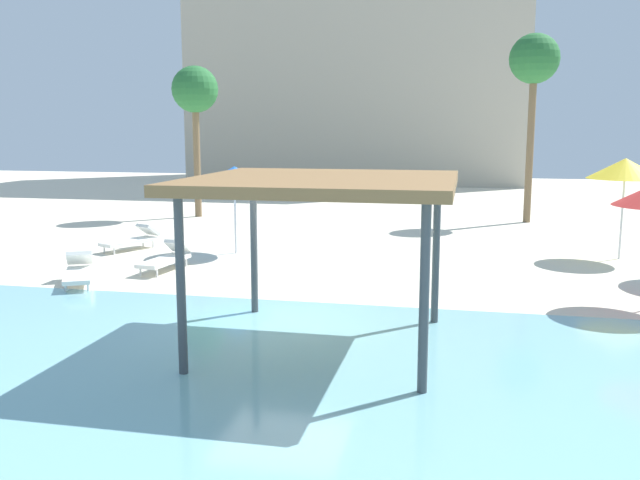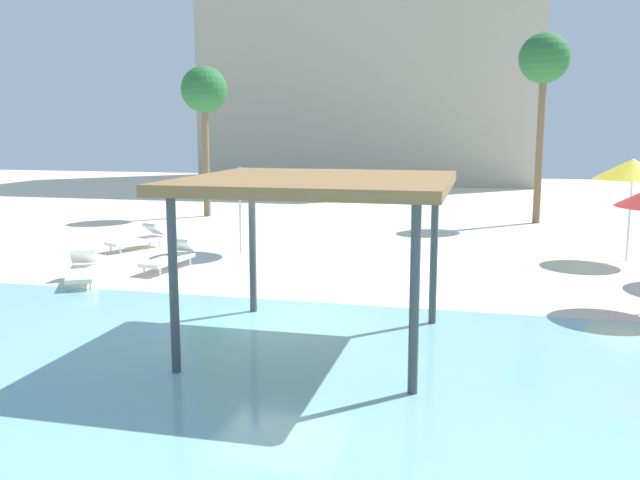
# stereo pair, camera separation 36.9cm
# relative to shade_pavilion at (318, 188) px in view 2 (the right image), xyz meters

# --- Properties ---
(ground_plane) EXTENTS (80.00, 80.00, 0.00)m
(ground_plane) POSITION_rel_shade_pavilion_xyz_m (-1.09, 1.27, -2.73)
(ground_plane) COLOR beige
(lagoon_water) EXTENTS (44.00, 13.50, 0.04)m
(lagoon_water) POSITION_rel_shade_pavilion_xyz_m (-1.09, -3.98, -2.71)
(lagoon_water) COLOR #7AB7C1
(lagoon_water) RESTS_ON ground
(shade_pavilion) EXTENTS (4.27, 4.27, 2.91)m
(shade_pavilion) POSITION_rel_shade_pavilion_xyz_m (0.00, 0.00, 0.00)
(shade_pavilion) COLOR #42474C
(shade_pavilion) RESTS_ON ground
(beach_umbrella_yellow_2) EXTENTS (2.08, 2.08, 2.86)m
(beach_umbrella_yellow_2) POSITION_rel_shade_pavilion_xyz_m (6.63, 9.53, -0.16)
(beach_umbrella_yellow_2) COLOR silver
(beach_umbrella_yellow_2) RESTS_ON ground
(beach_umbrella_blue_4) EXTENTS (2.09, 2.09, 2.58)m
(beach_umbrella_blue_4) POSITION_rel_shade_pavilion_xyz_m (-4.37, 8.09, -0.44)
(beach_umbrella_blue_4) COLOR silver
(beach_umbrella_blue_4) RESTS_ON ground
(lounge_chair_1) EXTENTS (0.82, 1.95, 0.74)m
(lounge_chair_1) POSITION_rel_shade_pavilion_xyz_m (-5.33, 5.41, -2.40)
(lounge_chair_1) COLOR white
(lounge_chair_1) RESTS_ON ground
(lounge_chair_3) EXTENTS (1.34, 1.97, 0.74)m
(lounge_chair_3) POSITION_rel_shade_pavilion_xyz_m (-7.64, 8.01, -2.40)
(lounge_chair_3) COLOR white
(lounge_chair_3) RESTS_ON ground
(lounge_chair_4) EXTENTS (1.42, 1.96, 0.74)m
(lounge_chair_4) POSITION_rel_shade_pavilion_xyz_m (-6.66, 3.35, -2.40)
(lounge_chair_4) COLOR white
(lounge_chair_4) RESTS_ON ground
(palm_tree_0) EXTENTS (1.90, 1.90, 6.19)m
(palm_tree_0) POSITION_rel_shade_pavilion_xyz_m (-8.69, 15.83, 2.37)
(palm_tree_0) COLOR brown
(palm_tree_0) RESTS_ON ground
(palm_tree_1) EXTENTS (1.90, 1.90, 7.24)m
(palm_tree_1) POSITION_rel_shade_pavilion_xyz_m (4.68, 16.91, 3.35)
(palm_tree_1) COLOR brown
(palm_tree_1) RESTS_ON ground
(hotel_block_0) EXTENTS (22.29, 10.76, 19.62)m
(hotel_block_0) POSITION_rel_shade_pavilion_xyz_m (-5.20, 37.88, 7.08)
(hotel_block_0) COLOR #B2A893
(hotel_block_0) RESTS_ON ground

